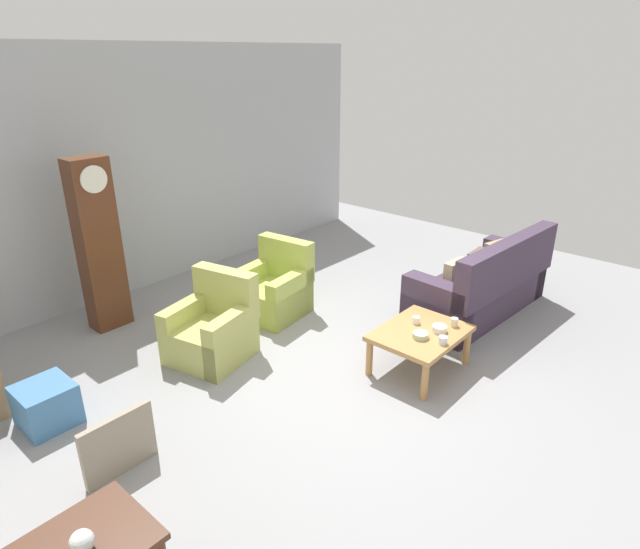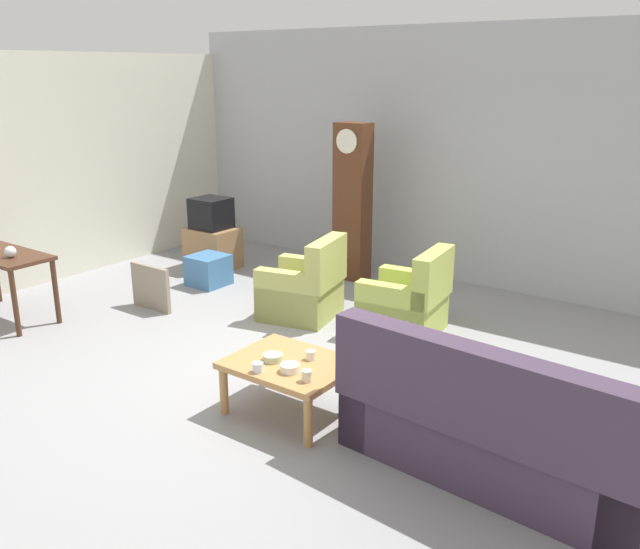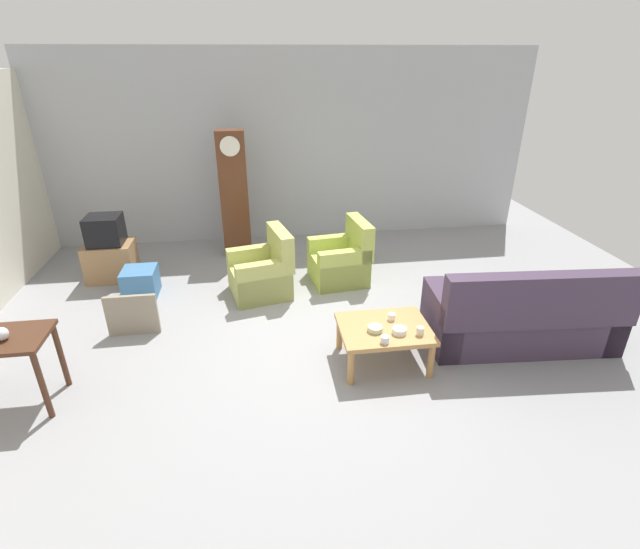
# 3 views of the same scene
# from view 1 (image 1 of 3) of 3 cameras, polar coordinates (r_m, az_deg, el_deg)

# --- Properties ---
(ground_plane) EXTENTS (10.40, 10.40, 0.00)m
(ground_plane) POSITION_cam_1_polar(r_m,az_deg,el_deg) (5.63, 2.59, -10.46)
(ground_plane) COLOR gray
(garage_door_wall) EXTENTS (8.40, 0.16, 3.20)m
(garage_door_wall) POSITION_cam_1_polar(r_m,az_deg,el_deg) (7.63, -19.10, 10.36)
(garage_door_wall) COLOR #ADAFB5
(garage_door_wall) RESTS_ON ground_plane
(couch_floral) EXTENTS (2.16, 1.03, 1.04)m
(couch_floral) POSITION_cam_1_polar(r_m,az_deg,el_deg) (6.99, 16.96, -1.23)
(couch_floral) COLOR #423347
(couch_floral) RESTS_ON ground_plane
(armchair_olive_near) EXTENTS (0.94, 0.91, 0.92)m
(armchair_olive_near) POSITION_cam_1_polar(r_m,az_deg,el_deg) (5.88, -11.42, -5.92)
(armchair_olive_near) COLOR tan
(armchair_olive_near) RESTS_ON ground_plane
(armchair_olive_far) EXTENTS (0.88, 0.85, 0.92)m
(armchair_olive_far) POSITION_cam_1_polar(r_m,az_deg,el_deg) (6.72, -4.96, -1.73)
(armchair_olive_far) COLOR #ADBD53
(armchair_olive_far) RESTS_ON ground_plane
(coffee_table_wood) EXTENTS (0.96, 0.76, 0.45)m
(coffee_table_wood) POSITION_cam_1_polar(r_m,az_deg,el_deg) (5.59, 10.66, -6.53)
(coffee_table_wood) COLOR #B27F47
(coffee_table_wood) RESTS_ON ground_plane
(grandfather_clock) EXTENTS (0.44, 0.30, 2.03)m
(grandfather_clock) POSITION_cam_1_polar(r_m,az_deg,el_deg) (6.63, -22.58, 2.88)
(grandfather_clock) COLOR #562D19
(grandfather_clock) RESTS_ON ground_plane
(framed_picture_leaning) EXTENTS (0.60, 0.05, 0.52)m
(framed_picture_leaning) POSITION_cam_1_polar(r_m,az_deg,el_deg) (4.62, -20.69, -16.67)
(framed_picture_leaning) COLOR gray
(framed_picture_leaning) RESTS_ON ground_plane
(storage_box_blue) EXTENTS (0.45, 0.45, 0.39)m
(storage_box_blue) POSITION_cam_1_polar(r_m,az_deg,el_deg) (5.42, -27.20, -12.28)
(storage_box_blue) COLOR teal
(storage_box_blue) RESTS_ON ground_plane
(glass_dome_cloche) EXTENTS (0.12, 0.12, 0.12)m
(glass_dome_cloche) POSITION_cam_1_polar(r_m,az_deg,el_deg) (3.21, -24.11, -24.61)
(glass_dome_cloche) COLOR silver
(glass_dome_cloche) RESTS_ON console_table_dark
(cup_white_porcelain) EXTENTS (0.08, 0.08, 0.07)m
(cup_white_porcelain) POSITION_cam_1_polar(r_m,az_deg,el_deg) (5.68, 10.22, -4.81)
(cup_white_porcelain) COLOR white
(cup_white_porcelain) RESTS_ON coffee_table_wood
(cup_blue_rimmed) EXTENTS (0.09, 0.09, 0.08)m
(cup_blue_rimmed) POSITION_cam_1_polar(r_m,az_deg,el_deg) (5.36, 13.00, -6.85)
(cup_blue_rimmed) COLOR silver
(cup_blue_rimmed) RESTS_ON coffee_table_wood
(cup_cream_tall) EXTENTS (0.08, 0.08, 0.09)m
(cup_cream_tall) POSITION_cam_1_polar(r_m,az_deg,el_deg) (5.71, 14.15, -4.96)
(cup_cream_tall) COLOR beige
(cup_cream_tall) RESTS_ON coffee_table_wood
(bowl_white_stacked) EXTENTS (0.15, 0.15, 0.06)m
(bowl_white_stacked) POSITION_cam_1_polar(r_m,az_deg,el_deg) (5.57, 12.65, -5.67)
(bowl_white_stacked) COLOR white
(bowl_white_stacked) RESTS_ON coffee_table_wood
(bowl_shallow_green) EXTENTS (0.16, 0.16, 0.05)m
(bowl_shallow_green) POSITION_cam_1_polar(r_m,az_deg,el_deg) (5.42, 10.67, -6.39)
(bowl_shallow_green) COLOR #B2C69E
(bowl_shallow_green) RESTS_ON coffee_table_wood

